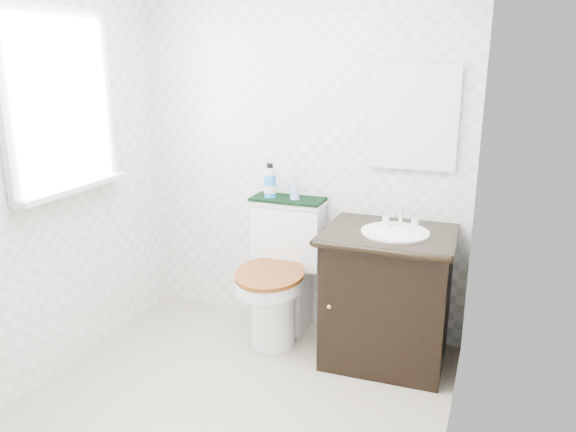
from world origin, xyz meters
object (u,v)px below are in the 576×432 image
Objects in this scene: toilet at (281,280)px; trash_bin at (275,318)px; vanity at (388,293)px; cup at (295,193)px; mouthwash_bottle at (270,182)px.

toilet is 0.25m from trash_bin.
trash_bin is at bearing -87.49° from toilet.
vanity is 11.43× the size of cup.
mouthwash_bottle is at bearing 168.35° from vanity.
mouthwash_bottle is (-0.83, 0.17, 0.58)m from vanity.
trash_bin is at bearing -175.95° from vanity.
mouthwash_bottle is 0.18m from cup.
trash_bin is at bearing -102.00° from cup.
mouthwash_bottle reaches higher than vanity.
trash_bin is 3.93× the size of cup.
toilet is 4.01× the size of mouthwash_bottle.
cup is at bearing 165.08° from vanity.
toilet is at bearing 175.24° from vanity.
cup is at bearing 1.48° from mouthwash_bottle.
vanity is at bearing -11.65° from mouthwash_bottle.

